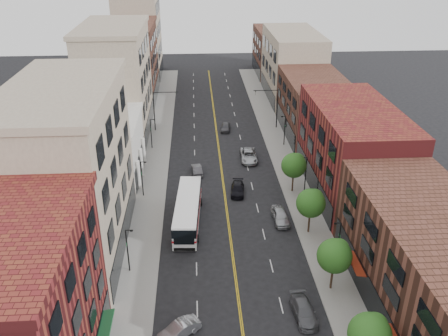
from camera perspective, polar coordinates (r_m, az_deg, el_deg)
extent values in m
plane|color=black|center=(45.43, 2.11, -18.08)|extent=(220.00, 220.00, 0.00)
cube|color=gray|center=(74.67, -8.15, 0.85)|extent=(4.00, 110.00, 0.15)
cube|color=gray|center=(75.63, 7.12, 1.26)|extent=(4.00, 110.00, 0.15)
cube|color=maroon|center=(38.51, -23.98, -16.49)|extent=(10.00, 16.00, 14.00)
cube|color=gray|center=(52.44, -17.99, -0.84)|extent=(10.00, 22.00, 18.00)
cube|color=silver|center=(70.42, -14.25, 2.18)|extent=(10.00, 14.00, 8.00)
cube|color=gray|center=(84.55, -12.75, 9.98)|extent=(10.00, 20.00, 18.00)
cube|color=#552F22|center=(104.08, -11.13, 12.26)|extent=(10.00, 20.00, 15.00)
cube|color=gray|center=(121.06, -10.25, 15.46)|extent=(10.00, 16.00, 20.00)
cube|color=#552F22|center=(46.73, 23.88, -11.28)|extent=(10.00, 26.00, 10.00)
cube|color=maroon|center=(65.27, 15.15, 2.04)|extent=(10.00, 22.00, 12.00)
cube|color=#552F22|center=(84.38, 10.84, 7.27)|extent=(10.00, 20.00, 10.00)
cube|color=gray|center=(103.47, 8.20, 12.12)|extent=(10.00, 22.00, 14.00)
cube|color=#552F22|center=(122.95, 6.33, 13.73)|extent=(10.00, 18.00, 11.00)
sphere|color=#235B1A|center=(40.32, 17.11, -18.60)|extent=(3.40, 3.40, 3.40)
sphere|color=#235B1A|center=(40.40, 17.72, -17.59)|extent=(2.04, 2.04, 2.04)
cylinder|color=black|center=(49.05, 12.83, -12.75)|extent=(0.22, 0.22, 2.50)
sphere|color=#235B1A|center=(47.46, 13.14, -10.26)|extent=(3.40, 3.40, 3.40)
sphere|color=#235B1A|center=(47.61, 13.66, -9.43)|extent=(2.04, 2.04, 2.04)
cylinder|color=black|center=(56.85, 10.19, -6.48)|extent=(0.22, 0.22, 2.50)
sphere|color=#235B1A|center=(55.49, 10.40, -4.18)|extent=(3.40, 3.40, 3.40)
sphere|color=#235B1A|center=(55.69, 10.85, -3.50)|extent=(2.04, 2.04, 2.04)
cylinder|color=black|center=(65.26, 8.26, -1.77)|extent=(0.22, 0.22, 2.50)
sphere|color=#235B1A|center=(64.08, 8.41, 0.32)|extent=(3.40, 3.40, 3.40)
sphere|color=#235B1A|center=(64.31, 8.80, 0.89)|extent=(2.04, 2.04, 2.04)
cylinder|color=black|center=(50.26, -11.52, -9.74)|extent=(0.14, 0.14, 5.00)
cylinder|color=black|center=(48.80, -11.37, -7.36)|extent=(0.70, 0.10, 0.10)
cube|color=black|center=(48.79, -11.07, -7.40)|extent=(0.28, 0.14, 0.14)
cube|color=#19592D|center=(49.74, -11.61, -8.90)|extent=(0.04, 0.55, 0.35)
cylinder|color=black|center=(63.82, -9.83, -1.31)|extent=(0.14, 0.14, 5.00)
cylinder|color=black|center=(62.68, -9.69, 0.73)|extent=(0.70, 0.10, 0.10)
cube|color=black|center=(62.67, -9.45, 0.69)|extent=(0.28, 0.14, 0.14)
cube|color=#19592D|center=(63.41, -9.89, -0.59)|extent=(0.04, 0.55, 0.35)
cylinder|color=black|center=(78.30, -8.76, 4.09)|extent=(0.14, 0.14, 5.00)
cylinder|color=black|center=(77.38, -8.63, 5.82)|extent=(0.70, 0.10, 0.10)
cube|color=black|center=(77.37, -8.44, 5.79)|extent=(0.28, 0.14, 0.14)
cube|color=#19592D|center=(77.97, -8.80, 4.71)|extent=(0.04, 0.55, 0.35)
cylinder|color=black|center=(51.82, 13.63, -8.76)|extent=(0.14, 0.14, 5.00)
cylinder|color=black|center=(50.36, 13.54, -6.45)|extent=(0.70, 0.10, 0.10)
cube|color=black|center=(50.31, 13.26, -6.52)|extent=(0.28, 0.14, 0.14)
cube|color=#19592D|center=(51.32, 13.73, -7.94)|extent=(0.04, 0.55, 0.35)
cylinder|color=black|center=(65.05, 9.79, -0.75)|extent=(0.14, 0.14, 5.00)
cylinder|color=black|center=(63.90, 9.66, 1.24)|extent=(0.70, 0.10, 0.10)
cube|color=black|center=(63.86, 9.43, 1.20)|extent=(0.28, 0.14, 0.14)
cube|color=#19592D|center=(64.66, 9.85, -0.04)|extent=(0.04, 0.55, 0.35)
cylinder|color=black|center=(79.31, 7.31, 4.48)|extent=(0.14, 0.14, 5.00)
cylinder|color=black|center=(78.37, 7.16, 6.18)|extent=(0.70, 0.10, 0.10)
cube|color=black|center=(78.34, 6.98, 6.14)|extent=(0.28, 0.14, 0.14)
cube|color=#19592D|center=(78.99, 7.35, 5.09)|extent=(0.04, 0.55, 0.35)
cylinder|color=black|center=(85.38, -8.41, 6.79)|extent=(0.18, 0.18, 7.20)
cylinder|color=black|center=(84.17, -7.05, 9.03)|extent=(4.40, 0.12, 0.12)
imported|color=black|center=(84.19, -5.80, 8.82)|extent=(0.15, 0.18, 0.90)
cylinder|color=black|center=(86.31, 6.41, 7.13)|extent=(0.18, 0.18, 7.20)
cylinder|color=black|center=(84.92, 5.04, 9.28)|extent=(4.40, 0.12, 0.12)
imported|color=black|center=(84.79, 3.81, 9.02)|extent=(0.15, 0.18, 0.90)
cube|color=white|center=(57.84, -4.37, -5.14)|extent=(3.45, 12.52, 2.99)
cube|color=black|center=(57.47, -4.39, -4.52)|extent=(3.50, 12.56, 1.08)
cube|color=red|center=(58.01, -4.36, -5.40)|extent=(3.50, 12.56, 0.23)
cube|color=black|center=(52.51, -4.85, -8.42)|extent=(2.27, 0.20, 1.65)
cylinder|color=black|center=(55.17, -6.05, -8.42)|extent=(0.35, 1.01, 0.99)
cylinder|color=black|center=(54.96, -3.19, -8.45)|extent=(0.35, 1.01, 0.99)
cylinder|color=black|center=(62.10, -5.33, -4.10)|extent=(0.35, 1.01, 0.99)
cylinder|color=black|center=(61.91, -2.81, -4.11)|extent=(0.35, 1.01, 0.99)
imported|color=#B7B9BF|center=(44.02, -5.41, -18.80)|extent=(4.05, 3.41, 1.31)
imported|color=#525357|center=(46.07, 9.59, -16.62)|extent=(2.18, 4.69, 1.32)
imported|color=#A0A2A7|center=(58.80, 6.81, -5.75)|extent=(1.96, 4.59, 1.54)
imported|color=#49484D|center=(69.96, -3.29, -0.21)|extent=(1.79, 4.05, 1.29)
imported|color=black|center=(64.59, 1.65, -2.57)|extent=(2.25, 4.54, 1.27)
imported|color=#A4A8AC|center=(74.15, 2.98, 1.49)|extent=(2.59, 5.52, 1.53)
imported|color=#47474C|center=(85.71, 0.20, 4.97)|extent=(2.12, 4.16, 1.36)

